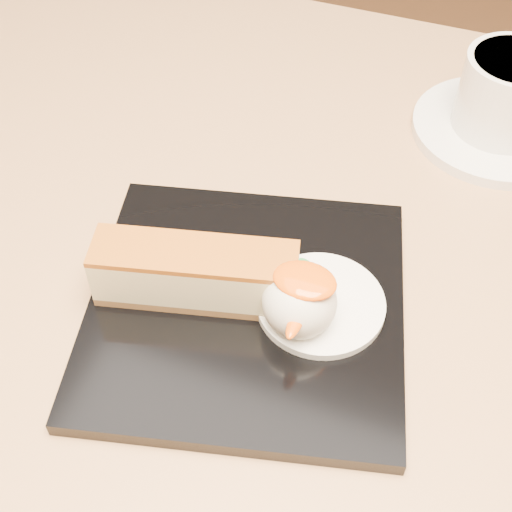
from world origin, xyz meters
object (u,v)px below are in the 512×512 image
at_px(saucer, 497,129).
at_px(dessert_plate, 246,307).
at_px(cheesecake, 195,273).
at_px(coffee_cup, 511,92).
at_px(table, 242,384).
at_px(ice_cream_scoop, 299,302).

bearing_deg(saucer, dessert_plate, -117.38).
distance_m(cheesecake, coffee_cup, 0.32).
relative_size(table, cheesecake, 5.54).
relative_size(ice_cream_scoop, saucer, 0.33).
distance_m(dessert_plate, coffee_cup, 0.30).
bearing_deg(ice_cream_scoop, saucer, 70.16).
xyz_separation_m(dessert_plate, ice_cream_scoop, (0.04, -0.00, 0.03)).
bearing_deg(table, dessert_plate, -60.23).
xyz_separation_m(table, dessert_plate, (0.02, -0.03, 0.16)).
bearing_deg(cheesecake, ice_cream_scoop, -13.95).
relative_size(table, ice_cream_scoop, 15.96).
bearing_deg(dessert_plate, saucer, 62.62).
height_order(dessert_plate, ice_cream_scoop, ice_cream_scoop).
height_order(cheesecake, ice_cream_scoop, ice_cream_scoop).
distance_m(dessert_plate, ice_cream_scoop, 0.05).
height_order(cheesecake, coffee_cup, coffee_cup).
xyz_separation_m(cheesecake, coffee_cup, (0.17, 0.27, 0.01)).
bearing_deg(cheesecake, dessert_plate, -5.82).
bearing_deg(ice_cream_scoop, dessert_plate, 172.87).
xyz_separation_m(ice_cream_scoop, coffee_cup, (0.10, 0.27, 0.01)).
relative_size(table, saucer, 5.33).
distance_m(table, dessert_plate, 0.17).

